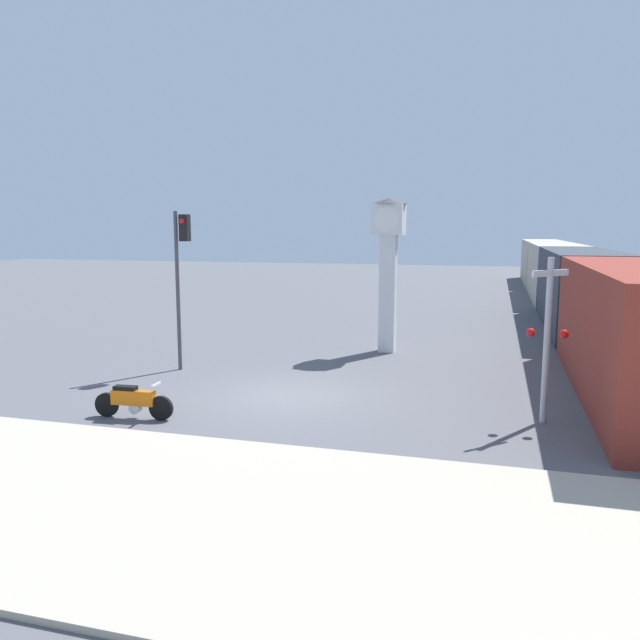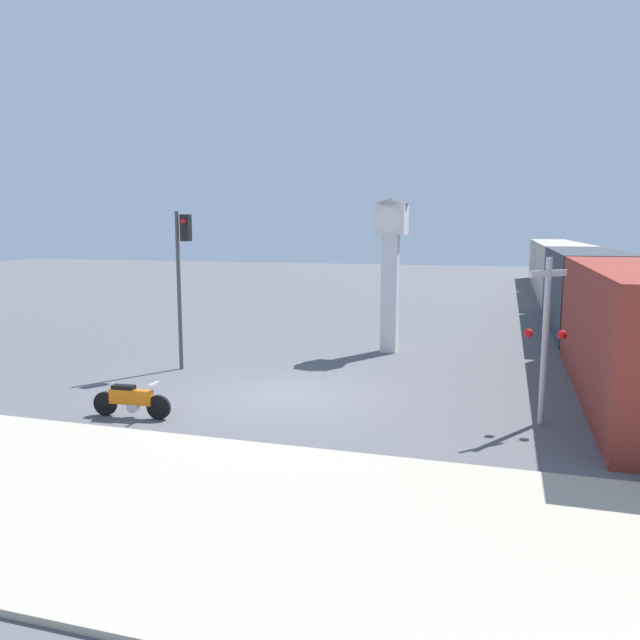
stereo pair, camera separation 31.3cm
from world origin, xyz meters
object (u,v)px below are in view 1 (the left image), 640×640
object	(u,v)px
clock_tower	(388,252)
traffic_light	(181,263)
motorcycle	(133,401)
freight_train	(565,279)
railroad_crossing_signal	(547,334)

from	to	relation	value
clock_tower	traffic_light	bearing A→B (deg)	-140.54
motorcycle	traffic_light	distance (m)	5.79
freight_train	clock_tower	bearing A→B (deg)	-118.03
clock_tower	traffic_light	distance (m)	7.24
motorcycle	freight_train	world-z (taller)	freight_train
traffic_light	motorcycle	bearing A→B (deg)	-75.31
clock_tower	traffic_light	world-z (taller)	clock_tower
freight_train	traffic_light	size ratio (longest dim) A/B	9.60
clock_tower	railroad_crossing_signal	size ratio (longest dim) A/B	1.44
motorcycle	traffic_light	xyz separation A→B (m)	(-1.27, 4.85, 2.90)
motorcycle	freight_train	bearing A→B (deg)	59.58
motorcycle	freight_train	size ratio (longest dim) A/B	0.04
railroad_crossing_signal	traffic_light	bearing A→B (deg)	165.97
freight_train	railroad_crossing_signal	distance (m)	20.89
clock_tower	traffic_light	size ratio (longest dim) A/B	1.11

